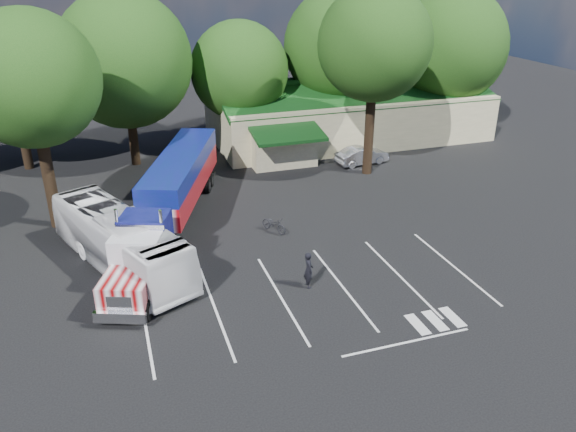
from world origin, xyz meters
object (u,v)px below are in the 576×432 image
object	(u,v)px
bicycle	(274,224)
silver_sedan	(362,156)
woman	(309,270)
tour_bus	(120,240)
semi_truck	(172,193)

from	to	relation	value
bicycle	silver_sedan	size ratio (longest dim) A/B	0.44
woman	silver_sedan	size ratio (longest dim) A/B	0.44
tour_bus	silver_sedan	bearing A→B (deg)	6.35
semi_truck	tour_bus	distance (m)	5.23
bicycle	semi_truck	bearing A→B (deg)	127.26
semi_truck	silver_sedan	distance (m)	17.28
semi_truck	bicycle	xyz separation A→B (m)	(5.50, -2.46, -1.76)
semi_truck	tour_bus	world-z (taller)	semi_truck
silver_sedan	semi_truck	bearing A→B (deg)	106.46
silver_sedan	woman	bearing A→B (deg)	139.18
semi_truck	silver_sedan	size ratio (longest dim) A/B	4.35
silver_sedan	tour_bus	bearing A→B (deg)	112.44
bicycle	tour_bus	xyz separation A→B (m)	(-8.80, -1.53, 1.06)
tour_bus	bicycle	bearing A→B (deg)	-13.91
tour_bus	semi_truck	bearing A→B (deg)	26.60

